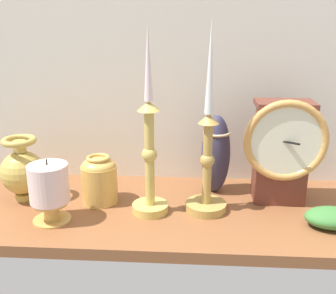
# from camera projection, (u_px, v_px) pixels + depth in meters

# --- Properties ---
(ground_plane) EXTENTS (1.00, 0.36, 0.02)m
(ground_plane) POSITION_uv_depth(u_px,v_px,m) (173.00, 212.00, 0.89)
(ground_plane) COLOR brown
(back_wall) EXTENTS (1.20, 0.02, 0.65)m
(back_wall) POSITION_uv_depth(u_px,v_px,m) (178.00, 51.00, 0.96)
(back_wall) COLOR silver
(back_wall) RESTS_ON ground_plane
(mantel_clock) EXTENTS (0.18, 0.10, 0.24)m
(mantel_clock) POSITION_uv_depth(u_px,v_px,m) (282.00, 149.00, 0.88)
(mantel_clock) COLOR brown
(mantel_clock) RESTS_ON ground_plane
(candlestick_tall_left) EXTENTS (0.08, 0.08, 0.40)m
(candlestick_tall_left) POSITION_uv_depth(u_px,v_px,m) (149.00, 155.00, 0.83)
(candlestick_tall_left) COLOR #CEB556
(candlestick_tall_left) RESTS_ON ground_plane
(candlestick_tall_center) EXTENTS (0.09, 0.09, 0.40)m
(candlestick_tall_center) POSITION_uv_depth(u_px,v_px,m) (207.00, 159.00, 0.84)
(candlestick_tall_center) COLOR #B19048
(candlestick_tall_center) RESTS_ON ground_plane
(brass_vase_bulbous) EXTENTS (0.10, 0.10, 0.15)m
(brass_vase_bulbous) POSITION_uv_depth(u_px,v_px,m) (22.00, 170.00, 0.91)
(brass_vase_bulbous) COLOR tan
(brass_vase_bulbous) RESTS_ON ground_plane
(brass_vase_jar) EXTENTS (0.08, 0.08, 0.11)m
(brass_vase_jar) POSITION_uv_depth(u_px,v_px,m) (99.00, 178.00, 0.90)
(brass_vase_jar) COLOR gold
(brass_vase_jar) RESTS_ON ground_plane
(pillar_candle_front) EXTENTS (0.08, 0.08, 0.13)m
(pillar_candle_front) POSITION_uv_depth(u_px,v_px,m) (49.00, 189.00, 0.81)
(pillar_candle_front) COLOR tan
(pillar_candle_front) RESTS_ON ground_plane
(tall_ceramic_vase) EXTENTS (0.07, 0.07, 0.19)m
(tall_ceramic_vase) POSITION_uv_depth(u_px,v_px,m) (216.00, 154.00, 0.94)
(tall_ceramic_vase) COLOR #33304A
(tall_ceramic_vase) RESTS_ON ground_plane
(ivy_sprig) EXTENTS (0.11, 0.07, 0.04)m
(ivy_sprig) POSITION_uv_depth(u_px,v_px,m) (332.00, 218.00, 0.80)
(ivy_sprig) COLOR #3C7837
(ivy_sprig) RESTS_ON ground_plane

